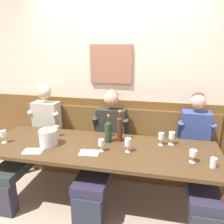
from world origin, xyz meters
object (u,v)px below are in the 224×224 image
Objects in this scene: person_center_right_seat at (197,152)px; ice_bucket at (48,137)px; wine_glass_mid_right at (108,129)px; wine_glass_left_end at (101,143)px; dining_table at (101,152)px; wine_glass_mid_left at (56,129)px; wine_glass_center_front at (172,136)px; wine_bottle_amber_mid at (108,131)px; wine_glass_near_bucket at (193,154)px; wall_bench at (113,154)px; wine_glass_center_rear at (128,142)px; water_tumbler_right at (213,163)px; wine_glass_right_end at (161,137)px; wine_glass_by_bottle at (3,134)px; person_left_seat at (35,135)px; person_center_left_seat at (105,145)px; wine_bottle_clear_water at (120,128)px.

person_center_right_seat reaches higher than ice_bucket.
wine_glass_mid_right reaches higher than wine_glass_left_end.
wine_glass_mid_right is (0.01, 0.33, 0.17)m from dining_table.
wine_glass_mid_left is at bearing -175.21° from person_center_right_seat.
wine_bottle_amber_mid is at bearing -173.57° from wine_glass_center_front.
wall_bench is at bearing 139.41° from wine_glass_near_bucket.
wine_glass_center_rear reaches higher than water_tumbler_right.
water_tumbler_right is (1.17, -0.20, 0.11)m from dining_table.
ice_bucket is 0.71m from wine_bottle_amber_mid.
wine_glass_right_end is at bearing -160.94° from wine_glass_center_front.
wine_glass_by_bottle reaches higher than wine_glass_mid_left.
water_tumbler_right is (0.18, -0.06, -0.04)m from wine_glass_near_bucket.
water_tumbler_right is at bearing -83.80° from person_center_right_seat.
water_tumbler_right is (0.06, -0.54, 0.16)m from person_center_right_seat.
wine_glass_left_end is 1.20m from wine_glass_by_bottle.
ice_bucket is at bearing -44.22° from person_left_seat.
wine_glass_center_front is at bearing 32.34° from wine_glass_center_rear.
ice_bucket is 1.79m from water_tumbler_right.
wall_bench is 18.72× the size of wine_glass_center_rear.
person_center_left_seat is 1.14m from person_center_right_seat.
person_left_seat reaches higher than wine_glass_right_end.
dining_table is 1.09m from person_left_seat.
wine_glass_center_rear is at bearing -50.56° from wine_glass_mid_right.
person_left_seat is at bearing 163.74° from wine_glass_center_rear.
wine_glass_mid_right is (-0.98, 0.47, 0.01)m from wine_glass_near_bucket.
wine_glass_near_bucket is 0.86× the size of wine_glass_by_bottle.
ice_bucket is at bearing -84.60° from wine_glass_mid_left.
wine_glass_right_end reaches higher than dining_table.
wine_glass_center_front is (0.80, -0.47, 0.56)m from wall_bench.
wine_glass_near_bucket reaches higher than water_tumbler_right.
ice_bucket is at bearing 5.97° from wine_glass_by_bottle.
wine_glass_mid_left is at bearing 156.80° from wine_glass_left_end.
wine_glass_center_rear is at bearing 2.90° from wine_glass_by_bottle.
person_center_left_seat reaches higher than wine_glass_mid_left.
wine_glass_left_end is (-1.08, -0.43, 0.21)m from person_center_right_seat.
person_center_right_seat is at bearing 1.37° from person_center_left_seat.
wine_glass_right_end is at bearing 17.04° from dining_table.
wine_glass_left_end is 0.90× the size of wine_glass_center_front.
person_center_right_seat is 2.33m from wine_glass_by_bottle.
wall_bench is at bearing 19.57° from person_left_seat.
person_center_left_seat is 0.31m from wine_bottle_amber_mid.
wine_glass_center_front is at bearing 2.31° from wine_bottle_clear_water.
ice_bucket is at bearing -173.64° from dining_table.
person_center_right_seat is 1.78m from ice_bucket.
person_center_right_seat reaches higher than wine_glass_mid_left.
ice_bucket is 1.44m from wine_glass_center_front.
wine_glass_near_bucket is 0.87× the size of wine_glass_right_end.
wine_glass_near_bucket is at bearing -2.38° from ice_bucket.
wine_glass_right_end is at bearing -1.96° from wine_bottle_clear_water.
person_center_right_seat is 9.20× the size of wine_glass_mid_right.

